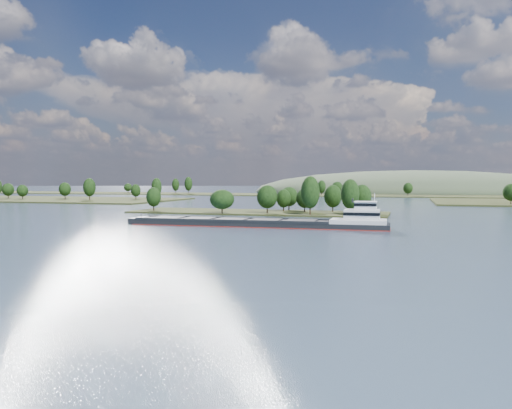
% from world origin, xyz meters
% --- Properties ---
extents(ground, '(1800.00, 1800.00, 0.00)m').
position_xyz_m(ground, '(0.00, 120.00, 0.00)').
color(ground, '#334459').
rests_on(ground, ground).
extents(tree_island, '(100.00, 33.10, 15.02)m').
position_xyz_m(tree_island, '(7.43, 178.74, 3.71)').
color(tree_island, '#272D14').
rests_on(tree_island, ground).
extents(back_shoreline, '(900.00, 60.00, 16.10)m').
position_xyz_m(back_shoreline, '(8.15, 399.83, 0.68)').
color(back_shoreline, '#272D14').
rests_on(back_shoreline, ground).
extents(hill_west, '(320.00, 160.00, 44.00)m').
position_xyz_m(hill_west, '(60.00, 500.00, 0.00)').
color(hill_west, '#3E4C34').
rests_on(hill_west, ground).
extents(cargo_barge, '(75.09, 11.28, 10.12)m').
position_xyz_m(cargo_barge, '(20.26, 127.64, 1.28)').
color(cargo_barge, black).
rests_on(cargo_barge, ground).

